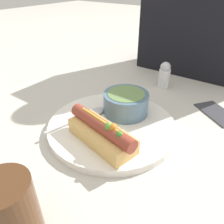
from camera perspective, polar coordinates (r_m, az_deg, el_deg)
The scene contains 9 objects.
ground_plane at distance 0.49m, azimuth 0.00°, elevation -4.37°, with size 4.00×4.00×0.00m, color #BCB7AD.
dinner_plate at distance 0.49m, azimuth 0.00°, elevation -3.63°, with size 0.28×0.28×0.02m.
hot_dog at distance 0.42m, azimuth -2.68°, elevation -5.39°, with size 0.16×0.09×0.06m.
soup_bowl at distance 0.50m, azimuth 4.05°, elevation 2.45°, with size 0.10×0.10×0.05m.
spoon at distance 0.51m, azimuth -5.49°, elevation -0.40°, with size 0.06×0.15×0.01m.
drinking_glass at distance 0.32m, azimuth -24.98°, elevation -22.61°, with size 0.07×0.07×0.10m.
napkin at distance 0.60m, azimuth 25.86°, elevation -0.18°, with size 0.12×0.11×0.01m.
salt_shaker at distance 0.68m, azimuth 13.66°, elevation 9.39°, with size 0.03×0.03×0.08m.
seated_diner at distance 0.81m, azimuth 23.46°, elevation 24.25°, with size 0.37×0.17×0.50m.
Camera 1 is at (0.23, -0.32, 0.29)m, focal length 35.00 mm.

